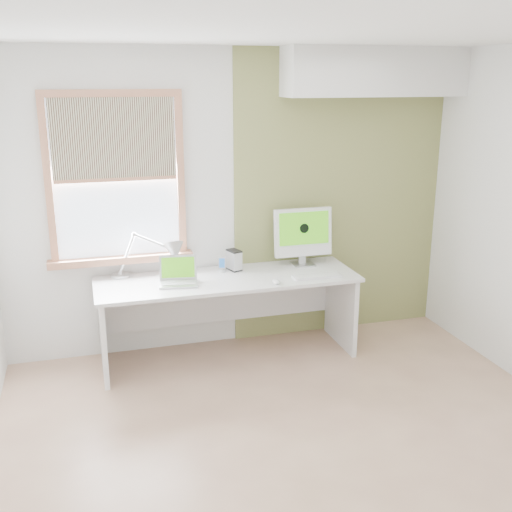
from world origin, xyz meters
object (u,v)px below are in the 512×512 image
object	(u,v)px
external_drive	(234,260)
imac	(303,233)
desk_lamp	(164,254)
desk	(226,297)
laptop	(178,277)

from	to	relation	value
external_drive	imac	xyz separation A→B (m)	(0.63, -0.01, 0.20)
desk_lamp	external_drive	distance (m)	0.62
desk	desk_lamp	size ratio (longest dim) A/B	3.40
desk	laptop	distance (m)	0.49
desk	external_drive	xyz separation A→B (m)	(0.11, 0.13, 0.29)
desk	external_drive	bearing A→B (deg)	50.71
desk_lamp	desk	bearing A→B (deg)	-9.26
external_drive	imac	distance (m)	0.66
laptop	imac	distance (m)	1.20
desk_lamp	laptop	distance (m)	0.24
external_drive	imac	world-z (taller)	imac
laptop	imac	xyz separation A→B (m)	(1.16, 0.20, 0.23)
desk	laptop	bearing A→B (deg)	-168.62
laptop	external_drive	xyz separation A→B (m)	(0.53, 0.21, 0.04)
desk_lamp	imac	size ratio (longest dim) A/B	1.24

